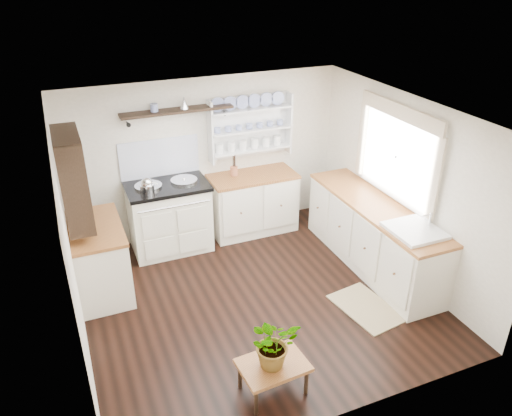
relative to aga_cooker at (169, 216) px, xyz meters
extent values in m
cube|color=black|center=(0.67, -1.57, -0.50)|extent=(4.00, 3.80, 0.01)
cube|color=beige|center=(0.67, 0.33, 0.65)|extent=(4.00, 0.02, 2.30)
cube|color=beige|center=(2.67, -1.57, 0.65)|extent=(0.02, 3.80, 2.30)
cube|color=beige|center=(-1.33, -1.57, 0.65)|extent=(0.02, 3.80, 2.30)
cube|color=white|center=(0.67, -1.57, 1.80)|extent=(4.00, 3.80, 0.01)
cube|color=white|center=(2.63, -1.42, 1.00)|extent=(0.04, 1.40, 1.00)
cube|color=white|center=(2.61, -1.42, 1.00)|extent=(0.02, 1.50, 1.10)
cube|color=beige|center=(2.59, -1.42, 1.58)|extent=(0.04, 1.55, 0.18)
cube|color=#ECE7CC|center=(0.00, 0.00, -0.03)|extent=(1.07, 0.69, 0.94)
cube|color=black|center=(0.00, 0.00, 0.46)|extent=(1.11, 0.73, 0.05)
cylinder|color=silver|center=(-0.25, 0.00, 0.50)|extent=(0.36, 0.36, 0.03)
cylinder|color=silver|center=(0.25, 0.00, 0.50)|extent=(0.36, 0.36, 0.03)
cylinder|color=silver|center=(0.00, -0.39, 0.33)|extent=(0.96, 0.02, 0.02)
cube|color=silver|center=(1.27, 0.03, -0.06)|extent=(1.25, 0.60, 0.88)
cube|color=brown|center=(1.27, 0.03, 0.38)|extent=(1.27, 0.63, 0.04)
cube|color=silver|center=(2.37, -1.47, -0.06)|extent=(0.60, 2.40, 0.88)
cube|color=brown|center=(2.37, -1.47, 0.38)|extent=(0.62, 2.43, 0.04)
cube|color=white|center=(2.37, -2.22, 0.30)|extent=(0.55, 0.60, 0.28)
cylinder|color=silver|center=(2.57, -2.22, 0.50)|extent=(0.02, 0.02, 0.22)
cube|color=silver|center=(-1.03, -0.67, -0.06)|extent=(0.60, 1.10, 0.88)
cube|color=brown|center=(-1.03, -0.67, 0.38)|extent=(0.62, 1.13, 0.04)
cube|color=white|center=(1.32, 0.31, 1.05)|extent=(1.20, 0.03, 0.90)
cube|color=white|center=(1.32, 0.22, 1.05)|extent=(1.20, 0.22, 0.02)
cylinder|color=navy|center=(1.32, 0.23, 1.32)|extent=(0.20, 0.02, 0.20)
cube|color=black|center=(0.27, 0.20, 1.42)|extent=(1.50, 0.24, 0.04)
cone|color=black|center=(-0.38, 0.27, 1.31)|extent=(0.06, 0.20, 0.06)
cone|color=black|center=(0.92, 0.27, 1.31)|extent=(0.06, 0.20, 0.06)
cube|color=black|center=(-1.17, -0.67, 1.05)|extent=(0.28, 0.80, 1.05)
cylinder|color=#AB603E|center=(1.01, 0.11, 0.47)|extent=(0.11, 0.11, 0.13)
cube|color=brown|center=(0.25, -2.97, -0.18)|extent=(0.66, 0.49, 0.04)
cylinder|color=black|center=(0.00, -3.16, -0.35)|extent=(0.04, 0.04, 0.30)
cylinder|color=black|center=(-0.03, -2.81, -0.35)|extent=(0.04, 0.04, 0.30)
cylinder|color=black|center=(0.53, -3.13, -0.35)|extent=(0.04, 0.04, 0.30)
cylinder|color=black|center=(0.50, -2.78, -0.35)|extent=(0.04, 0.04, 0.30)
imported|color=#3F7233|center=(0.25, -2.97, 0.09)|extent=(0.48, 0.42, 0.50)
cube|color=#8E7A52|center=(1.79, -2.26, -0.49)|extent=(0.67, 0.92, 0.02)
camera|label=1|loc=(-1.24, -6.13, 3.26)|focal=35.00mm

